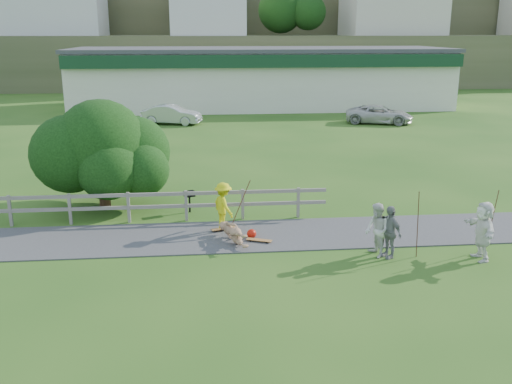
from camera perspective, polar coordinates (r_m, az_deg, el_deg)
The scene contains 19 objects.
ground at distance 17.36m, azimuth -0.50°, elevation -6.14°, with size 260.00×260.00×0.00m, color #234F16.
path at distance 18.74m, azimuth -0.91°, elevation -4.38°, with size 34.00×3.00×0.04m, color #38383B.
fence at distance 20.43m, azimuth -14.37°, elevation -1.10°, with size 15.05×0.10×1.10m.
strip_mall at distance 51.41m, azimuth 0.48°, elevation 11.42°, with size 32.50×10.75×5.10m.
skater_rider at distance 18.98m, azimuth -3.27°, elevation -1.68°, with size 1.02×0.59×1.58m, color yellow.
skater_fallen at distance 18.11m, azimuth -2.24°, elevation -4.11°, with size 1.76×0.42×0.64m, color tan.
spectator_a at distance 17.23m, azimuth 12.00°, elevation -3.77°, with size 0.79×0.62×1.63m, color silver.
spectator_b at distance 17.25m, azimuth 13.20°, elevation -3.89°, with size 0.93×0.39×1.59m, color gray.
spectator_d at distance 17.87m, azimuth 21.73°, elevation -3.63°, with size 1.64×0.52×1.77m, color silver.
car_silver at distance 41.84m, azimuth -8.45°, elevation 7.67°, with size 1.48×4.25×1.40m, color #B2B5BA.
car_white at distance 42.72m, azimuth 12.24°, elevation 7.60°, with size 2.21×4.80×1.33m, color beige.
tree at distance 22.27m, azimuth -15.08°, elevation 2.34°, with size 5.50×5.50×3.03m, color black, non-canonical shape.
bbq at distance 21.22m, azimuth -6.66°, elevation -0.97°, with size 0.37×0.28×0.81m, color black, non-canonical shape.
longboard_rider at distance 19.22m, azimuth -3.24°, elevation -3.80°, with size 0.87×0.21×0.10m, color #915A2F, non-canonical shape.
longboard_fallen at distance 18.17m, azimuth 0.31°, elevation -4.96°, with size 0.82×0.20×0.09m, color #915A2F, non-canonical shape.
helmet at distance 18.54m, azimuth -0.45°, elevation -4.18°, with size 0.31×0.31×0.31m, color #B11709.
pole_rider at distance 19.37m, azimuth -1.55°, elevation -1.00°, with size 0.03×0.03×1.78m, color #502E20.
pole_spec_left at distance 17.40m, azimuth 15.86°, elevation -3.16°, with size 0.03×0.03×2.03m, color #502E20.
pole_spec_right at distance 18.66m, azimuth 22.53°, elevation -2.65°, with size 0.03×0.03×1.93m, color #502E20.
Camera 1 is at (-1.42, -16.04, 6.48)m, focal length 40.00 mm.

